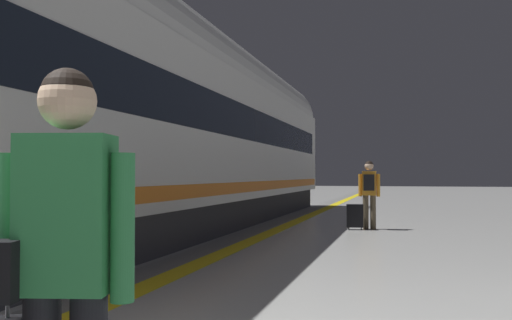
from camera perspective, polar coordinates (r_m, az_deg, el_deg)
name	(u,v)px	position (r m, az deg, el deg)	size (l,w,h in m)	color
safety_line_strip	(271,232)	(12.20, 1.53, -7.58)	(0.36, 80.00, 0.01)	yellow
tactile_edge_band	(256,232)	(12.28, -0.02, -7.54)	(0.64, 80.00, 0.01)	slate
high_speed_train	(106,105)	(9.89, -15.37, 5.57)	(2.94, 29.40, 4.97)	#38383D
traveller_foreground	(62,255)	(2.22, -19.65, -9.38)	(0.55, 0.36, 1.70)	black
passenger_near	(369,189)	(13.14, 11.75, -2.95)	(0.50, 0.32, 1.61)	brown
suitcase_near	(355,216)	(13.00, 10.29, -5.76)	(0.41, 0.29, 0.59)	black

